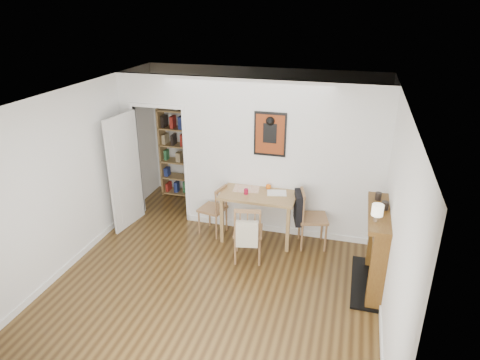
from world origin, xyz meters
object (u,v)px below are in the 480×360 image
(notebook, at_px, (277,193))
(ceramic_jar_a, at_px, (385,206))
(red_glass, at_px, (246,191))
(mantel_lamp, at_px, (377,211))
(fireplace, at_px, (378,247))
(chair_left, at_px, (213,209))
(chair_front, at_px, (248,232))
(chair_right, at_px, (312,218))
(dining_table, at_px, (259,198))
(orange_fruit, at_px, (268,187))
(bookshelf, at_px, (179,153))
(ceramic_jar_b, at_px, (378,196))

(notebook, relative_size, ceramic_jar_a, 2.75)
(red_glass, height_order, mantel_lamp, mantel_lamp)
(fireplace, bearing_deg, notebook, 150.62)
(chair_left, height_order, red_glass, red_glass)
(chair_front, bearing_deg, chair_right, 36.88)
(chair_right, height_order, ceramic_jar_a, ceramic_jar_a)
(dining_table, bearing_deg, orange_fruit, 55.28)
(fireplace, xyz_separation_m, mantel_lamp, (-0.10, -0.30, 0.68))
(mantel_lamp, bearing_deg, ceramic_jar_a, 72.79)
(chair_right, height_order, mantel_lamp, mantel_lamp)
(chair_left, relative_size, bookshelf, 0.49)
(dining_table, distance_m, mantel_lamp, 2.19)
(chair_front, bearing_deg, bookshelf, 134.54)
(mantel_lamp, bearing_deg, chair_right, 128.49)
(chair_right, xyz_separation_m, chair_front, (-0.88, -0.66, -0.02))
(red_glass, bearing_deg, dining_table, 31.60)
(red_glass, bearing_deg, chair_left, 174.58)
(ceramic_jar_b, bearing_deg, chair_front, -174.03)
(dining_table, xyz_separation_m, ceramic_jar_b, (1.80, -0.50, 0.49))
(chair_left, xyz_separation_m, fireplace, (2.65, -0.79, 0.17))
(orange_fruit, bearing_deg, chair_left, -165.92)
(ceramic_jar_a, bearing_deg, bookshelf, 151.75)
(dining_table, height_order, ceramic_jar_a, ceramic_jar_a)
(chair_front, xyz_separation_m, orange_fruit, (0.12, 0.86, 0.39))
(dining_table, bearing_deg, chair_right, -1.97)
(mantel_lamp, xyz_separation_m, ceramic_jar_a, (0.11, 0.37, -0.08))
(orange_fruit, relative_size, notebook, 0.29)
(orange_fruit, height_order, mantel_lamp, mantel_lamp)
(chair_left, xyz_separation_m, bookshelf, (-1.14, 1.32, 0.45))
(ceramic_jar_a, relative_size, ceramic_jar_b, 1.04)
(dining_table, distance_m, chair_front, 0.74)
(bookshelf, relative_size, notebook, 5.85)
(chair_front, relative_size, orange_fruit, 10.56)
(fireplace, relative_size, mantel_lamp, 5.49)
(bookshelf, relative_size, fireplace, 1.44)
(orange_fruit, bearing_deg, ceramic_jar_a, -28.35)
(ceramic_jar_a, bearing_deg, mantel_lamp, -107.21)
(chair_right, relative_size, red_glass, 10.88)
(fireplace, bearing_deg, ceramic_jar_a, 74.61)
(chair_front, distance_m, notebook, 0.86)
(chair_left, height_order, fireplace, fireplace)
(notebook, bearing_deg, ceramic_jar_b, -19.67)
(bookshelf, relative_size, red_glass, 20.19)
(chair_front, xyz_separation_m, mantel_lamp, (1.77, -0.46, 0.82))
(mantel_lamp, height_order, ceramic_jar_b, mantel_lamp)
(red_glass, xyz_separation_m, orange_fruit, (0.31, 0.28, 0.00))
(bookshelf, height_order, ceramic_jar_a, bookshelf)
(dining_table, relative_size, fireplace, 0.97)
(chair_left, bearing_deg, ceramic_jar_b, -9.67)
(bookshelf, height_order, red_glass, bookshelf)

